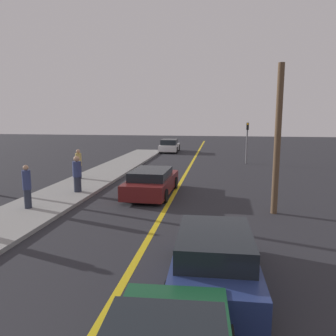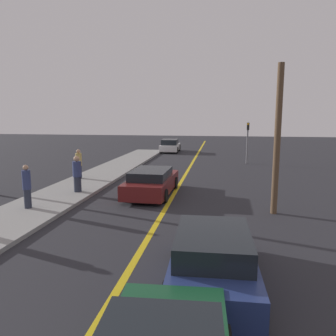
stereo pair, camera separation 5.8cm
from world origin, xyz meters
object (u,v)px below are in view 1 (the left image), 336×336
(car_parked_left_lot, at_px, (169,146))
(pedestrian_far_standing, at_px, (77,174))
(pedestrian_mid_group, at_px, (27,187))
(pedestrian_by_sign, at_px, (79,164))
(car_ahead_center, at_px, (214,258))
(utility_pole, at_px, (277,141))
(traffic_light, at_px, (247,138))
(car_far_distant, at_px, (152,182))

(car_parked_left_lot, relative_size, pedestrian_far_standing, 2.27)
(car_parked_left_lot, bearing_deg, pedestrian_mid_group, -98.04)
(car_parked_left_lot, xyz_separation_m, pedestrian_by_sign, (-2.94, -15.78, 0.36))
(car_parked_left_lot, bearing_deg, car_ahead_center, -81.25)
(car_parked_left_lot, relative_size, utility_pole, 0.69)
(car_parked_left_lot, bearing_deg, traffic_light, -47.30)
(utility_pole, bearing_deg, car_parked_left_lot, 109.24)
(pedestrian_far_standing, relative_size, utility_pole, 0.30)
(pedestrian_mid_group, bearing_deg, traffic_light, 56.83)
(car_far_distant, distance_m, pedestrian_by_sign, 5.54)
(utility_pole, bearing_deg, traffic_light, 90.01)
(pedestrian_by_sign, bearing_deg, traffic_light, 39.83)
(car_parked_left_lot, distance_m, traffic_light, 10.36)
(car_far_distant, xyz_separation_m, utility_pole, (5.31, -2.26, 2.22))
(pedestrian_mid_group, distance_m, utility_pole, 9.82)
(utility_pole, bearing_deg, car_far_distant, 156.96)
(car_parked_left_lot, relative_size, traffic_light, 1.22)
(car_far_distant, xyz_separation_m, pedestrian_far_standing, (-3.51, -0.56, 0.39))
(pedestrian_mid_group, xyz_separation_m, traffic_light, (9.56, 14.63, 1.00))
(car_ahead_center, distance_m, pedestrian_mid_group, 8.64)
(pedestrian_mid_group, height_order, utility_pole, utility_pole)
(car_ahead_center, xyz_separation_m, pedestrian_far_standing, (-6.60, 7.51, 0.38))
(pedestrian_mid_group, xyz_separation_m, pedestrian_far_standing, (0.75, 2.97, -0.01))
(car_ahead_center, xyz_separation_m, traffic_light, (2.22, 19.17, 1.40))
(traffic_light, height_order, utility_pole, utility_pole)
(car_ahead_center, height_order, utility_pole, utility_pole)
(pedestrian_far_standing, xyz_separation_m, pedestrian_by_sign, (-1.34, 3.19, -0.01))
(car_far_distant, relative_size, pedestrian_far_standing, 2.67)
(car_far_distant, height_order, pedestrian_mid_group, pedestrian_mid_group)
(pedestrian_mid_group, distance_m, traffic_light, 17.51)
(pedestrian_mid_group, relative_size, pedestrian_far_standing, 1.00)
(pedestrian_mid_group, xyz_separation_m, pedestrian_by_sign, (-0.59, 6.16, -0.02))
(pedestrian_far_standing, height_order, utility_pole, utility_pole)
(pedestrian_by_sign, xyz_separation_m, utility_pole, (10.16, -4.90, 1.84))
(utility_pole, bearing_deg, pedestrian_by_sign, 154.27)
(car_parked_left_lot, relative_size, pedestrian_by_sign, 2.32)
(car_parked_left_lot, xyz_separation_m, utility_pole, (7.22, -20.68, 2.20))
(car_far_distant, xyz_separation_m, traffic_light, (5.30, 11.11, 1.41))
(traffic_light, bearing_deg, pedestrian_mid_group, -123.17)
(utility_pole, bearing_deg, pedestrian_far_standing, 169.08)
(car_parked_left_lot, distance_m, pedestrian_mid_group, 22.07)
(car_far_distant, height_order, pedestrian_by_sign, pedestrian_by_sign)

